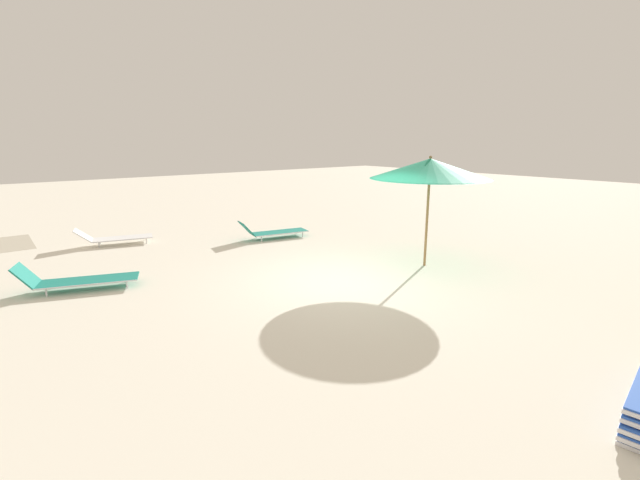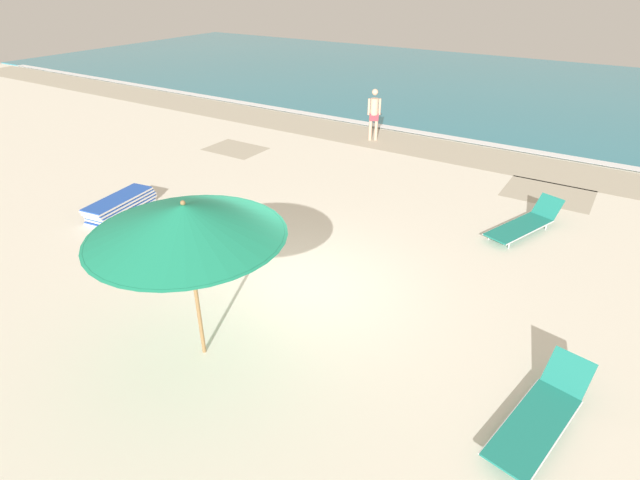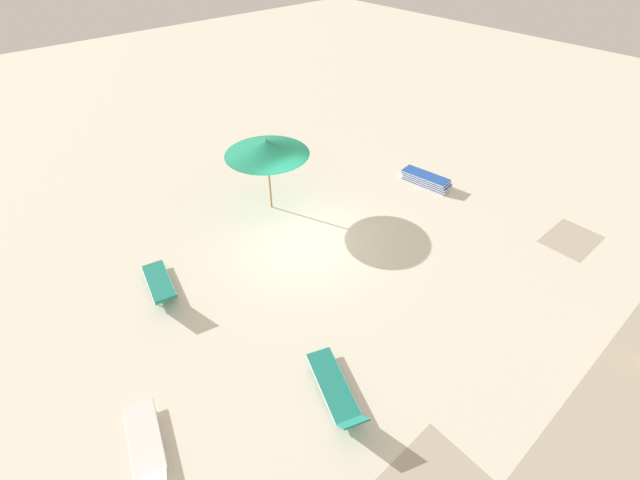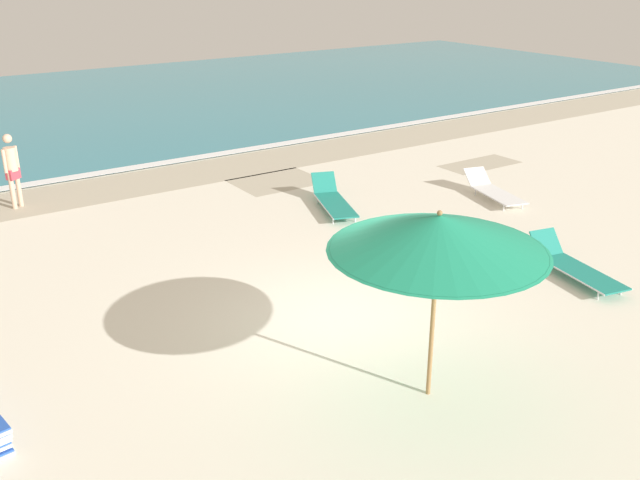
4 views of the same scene
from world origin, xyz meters
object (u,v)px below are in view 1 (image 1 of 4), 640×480
sun_lounger_beside_umbrella (273,231)px  sun_lounger_near_water_left (77,279)px  sun_lounger_under_umbrella (114,237)px  beach_umbrella (430,169)px

sun_lounger_beside_umbrella → sun_lounger_near_water_left: sun_lounger_near_water_left is taller
sun_lounger_under_umbrella → sun_lounger_near_water_left: (-3.68, 1.58, 0.00)m
sun_lounger_under_umbrella → sun_lounger_beside_umbrella: size_ratio=0.97×
sun_lounger_under_umbrella → sun_lounger_beside_umbrella: 4.61m
sun_lounger_beside_umbrella → sun_lounger_near_water_left: size_ratio=0.96×
sun_lounger_under_umbrella → beach_umbrella: bearing=-127.7°
beach_umbrella → sun_lounger_beside_umbrella: 5.41m
beach_umbrella → sun_lounger_near_water_left: 7.99m
beach_umbrella → sun_lounger_under_umbrella: size_ratio=1.31×
beach_umbrella → sun_lounger_under_umbrella: bearing=37.5°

